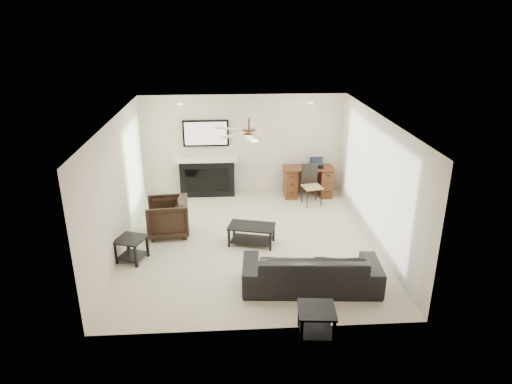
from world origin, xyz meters
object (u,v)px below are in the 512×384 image
(sofa, at_px, (311,269))
(coffee_table, at_px, (252,235))
(armchair, at_px, (168,217))
(desk, at_px, (308,182))
(fireplace_unit, at_px, (207,159))

(sofa, xyz_separation_m, coffee_table, (-0.90, 1.60, -0.13))
(armchair, relative_size, coffee_table, 0.94)
(desk, bearing_deg, fireplace_unit, 175.67)
(sofa, height_order, fireplace_unit, fireplace_unit)
(sofa, xyz_separation_m, armchair, (-2.60, 2.15, 0.05))
(fireplace_unit, bearing_deg, desk, -4.33)
(armchair, bearing_deg, fireplace_unit, 155.36)
(coffee_table, distance_m, fireplace_unit, 2.94)
(armchair, distance_m, desk, 3.78)
(sofa, bearing_deg, fireplace_unit, -62.20)
(sofa, distance_m, fireplace_unit, 4.71)
(sofa, height_order, coffee_table, sofa)
(desk, bearing_deg, armchair, -149.16)
(sofa, xyz_separation_m, desk, (0.65, 4.09, 0.05))
(coffee_table, bearing_deg, armchair, 176.62)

